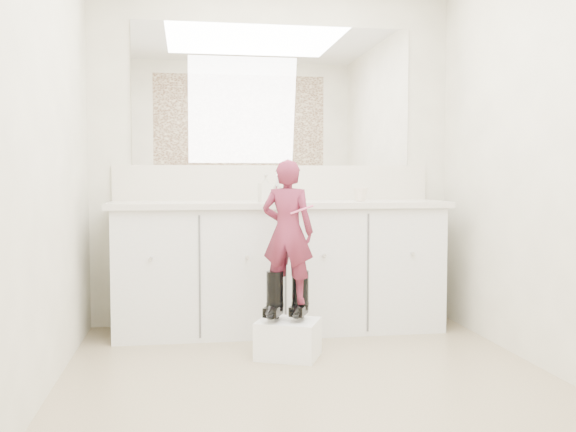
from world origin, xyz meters
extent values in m
plane|color=#7F7253|center=(0.00, 0.00, 0.00)|extent=(3.00, 3.00, 0.00)
plane|color=#BDB7A1|center=(0.00, 1.50, 1.20)|extent=(2.60, 0.00, 2.60)
plane|color=#BDB7A1|center=(0.00, -1.50, 1.20)|extent=(2.60, 0.00, 2.60)
plane|color=#BDB7A1|center=(-1.30, 0.00, 1.20)|extent=(0.00, 3.00, 3.00)
plane|color=#BDB7A1|center=(1.30, 0.00, 1.20)|extent=(0.00, 3.00, 3.00)
cube|color=silver|center=(0.00, 1.23, 0.42)|extent=(2.20, 0.55, 0.85)
cube|color=beige|center=(0.00, 1.21, 0.87)|extent=(2.28, 0.58, 0.04)
cube|color=beige|center=(0.00, 1.49, 1.02)|extent=(2.28, 0.03, 0.25)
cube|color=white|center=(0.00, 1.49, 1.64)|extent=(2.00, 0.02, 1.00)
cylinder|color=silver|center=(0.00, 1.38, 0.94)|extent=(0.08, 0.08, 0.10)
imported|color=beige|center=(0.55, 1.15, 0.94)|extent=(0.11, 0.11, 0.10)
imported|color=beige|center=(-0.10, 1.16, 0.98)|extent=(0.10, 0.10, 0.18)
cube|color=white|center=(-0.05, 0.54, 0.11)|extent=(0.43, 0.40, 0.22)
imported|color=#9F314E|center=(-0.05, 0.56, 0.74)|extent=(0.36, 0.31, 0.84)
cylinder|color=#F55F92|center=(0.02, 0.48, 0.87)|extent=(0.13, 0.07, 0.06)
camera|label=1|loc=(-0.63, -3.11, 1.05)|focal=40.00mm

